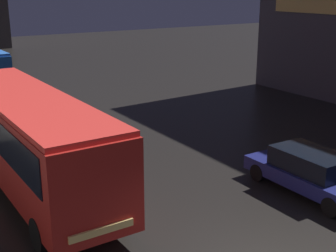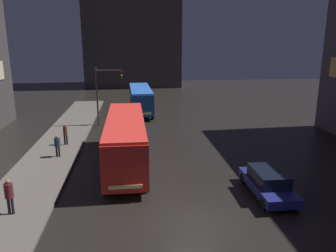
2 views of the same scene
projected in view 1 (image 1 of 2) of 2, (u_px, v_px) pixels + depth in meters
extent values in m
cube|color=#AD1E19|center=(28.00, 136.00, 16.30)|extent=(2.67, 11.66, 2.66)
cube|color=black|center=(26.00, 120.00, 16.13)|extent=(2.72, 10.73, 1.10)
cube|color=red|center=(24.00, 97.00, 15.89)|extent=(2.61, 11.43, 0.16)
cube|color=#F4CC72|center=(102.00, 230.00, 11.89)|extent=(1.80, 0.12, 0.20)
cylinder|color=black|center=(118.00, 213.00, 13.78)|extent=(0.26, 1.00, 1.00)
cylinder|color=black|center=(39.00, 235.00, 12.54)|extent=(0.26, 1.00, 1.00)
cylinder|color=black|center=(27.00, 135.00, 20.86)|extent=(0.26, 1.00, 1.00)
cylinder|color=black|center=(7.00, 92.00, 29.23)|extent=(0.28, 1.01, 1.00)
cube|color=navy|center=(309.00, 177.00, 16.23)|extent=(1.92, 4.72, 0.50)
cube|color=black|center=(311.00, 161.00, 16.06)|extent=(1.62, 2.60, 0.69)
cylinder|color=black|center=(331.00, 207.00, 14.52)|extent=(0.20, 0.64, 0.64)
cylinder|color=black|center=(291.00, 163.00, 18.08)|extent=(0.20, 0.64, 0.64)
cylinder|color=black|center=(258.00, 173.00, 17.20)|extent=(0.20, 0.64, 0.64)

